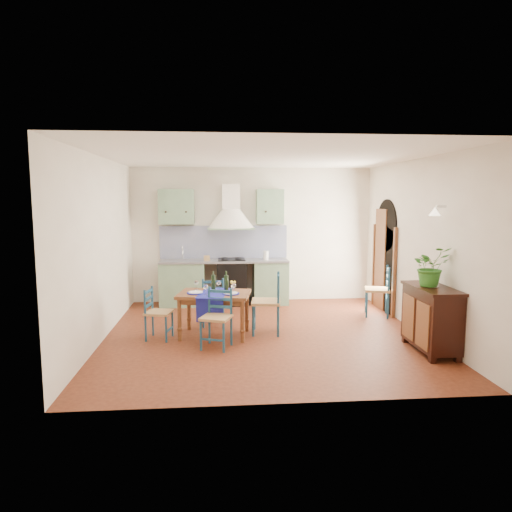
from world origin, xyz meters
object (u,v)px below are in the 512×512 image
Objects in this scene: dining_table at (214,298)px; potted_plant at (431,266)px; sideboard at (431,316)px; chair_near at (217,318)px.

dining_table is 2.14× the size of potted_plant.
dining_table is at bearing 162.48° from potted_plant.
dining_table is 1.15× the size of sideboard.
chair_near is 3.11m from potted_plant.
chair_near is 0.82× the size of sideboard.
potted_plant reaches higher than dining_table.
sideboard is 1.86× the size of potted_plant.
chair_near is 3.04m from sideboard.
sideboard is at bearing -18.15° from dining_table.
potted_plant is (3.03, -0.96, 0.60)m from dining_table.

